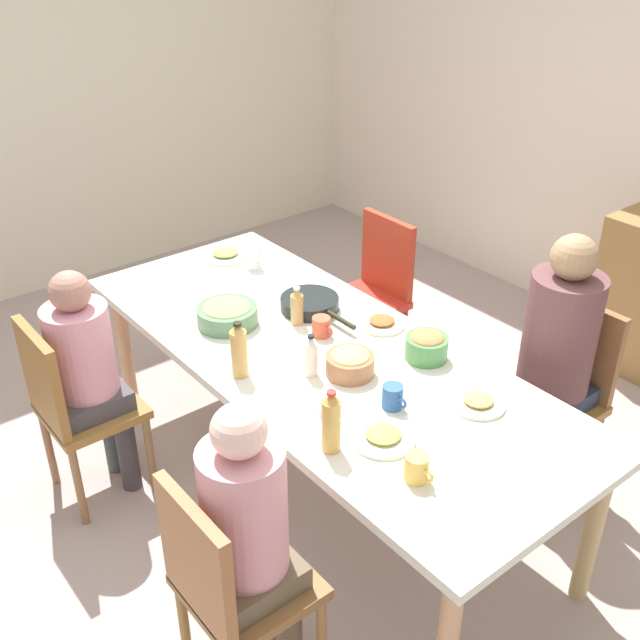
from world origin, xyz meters
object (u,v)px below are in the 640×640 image
Objects in this scene: person_2 at (87,367)px; serving_pan at (310,304)px; chair_2 at (72,403)px; bottle_3 at (239,351)px; dining_table at (320,364)px; cup_3 at (322,327)px; chair_0 at (560,387)px; person_0 at (557,348)px; bottle_0 at (297,307)px; plate_1 at (383,437)px; cup_1 at (254,259)px; chair_1 at (227,583)px; plate_0 at (382,323)px; cup_2 at (417,468)px; person_1 at (249,529)px; bowl_2 at (427,346)px; plate_3 at (478,402)px; plate_2 at (225,255)px; bottle_1 at (331,422)px; cup_4 at (327,404)px; bowl_0 at (227,314)px; bottle_2 at (311,356)px; bowl_1 at (350,363)px; chair_3 at (373,287)px; cup_0 at (393,397)px.

person_2 is 1.03m from serving_pan.
bottle_3 is (0.56, 0.51, 0.34)m from chair_2.
dining_table is 21.12× the size of cup_3.
bottle_3 is (0.25, -0.56, 0.08)m from serving_pan.
person_0 reaches higher than chair_0.
bottle_0 is at bearing 113.75° from bottle_3.
cup_1 is (-1.45, 0.44, 0.04)m from plate_1.
chair_1 is 0.81× the size of person_2.
chair_2 is at bearing -126.78° from person_0.
plate_0 is 1.77× the size of cup_2.
person_1 is 1.26m from chair_2.
plate_3 is at bearing -13.37° from bowl_2.
person_2 reaches higher than plate_2.
person_2 is 9.58× the size of cup_1.
plate_0 is at bearing 125.85° from bottle_1.
chair_2 is 1.19m from cup_4.
plate_0 is 0.86× the size of plate_2.
plate_2 is 0.96m from cup_3.
cup_2 is (1.44, 0.53, 0.13)m from person_2.
cup_2 is at bearing 23.38° from chair_2.
cup_2 is (1.26, -0.07, -0.00)m from bowl_0.
cup_4 is 0.62× the size of bottle_2.
bottle_1 is (0.32, -0.36, 0.06)m from bowl_1.
cup_3 is at bearing 143.49° from cup_4.
dining_table is at bearing 125.35° from chair_1.
chair_3 is (0.00, 1.75, 0.00)m from chair_2.
serving_pan is 0.53m from cup_1.
chair_2 is at bearing -151.03° from plate_1.
person_1 reaches higher than cup_4.
person_0 reaches higher than bottle_2.
bottle_0 reaches higher than plate_3.
bottle_0 reaches higher than cup_1.
bowl_0 is 0.79m from cup_4.
cup_4 is at bearing 179.32° from cup_2.
chair_0 is 1.19m from serving_pan.
person_2 is 4.61× the size of plate_2.
bottle_1 reaches higher than plate_1.
serving_pan is 2.45× the size of bottle_2.
chair_3 reaches higher than cup_0.
bottle_0 is (0.37, 0.85, 0.16)m from person_2.
chair_3 is at bearing 180.00° from chair_0.
bowl_2 is 0.73× the size of bottle_3.
cup_0 is 0.63× the size of bottle_0.
plate_3 is at bearing 38.69° from bottle_3.
bottle_1 is at bearing -35.94° from cup_4.
bottle_3 reaches higher than bowl_0.
bowl_0 and bowl_1 have the same top height.
bottle_1 is (0.18, -0.13, 0.08)m from cup_4.
bottle_0 is (0.80, -0.13, 0.07)m from plate_2.
cup_2 is at bearing -21.31° from serving_pan.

